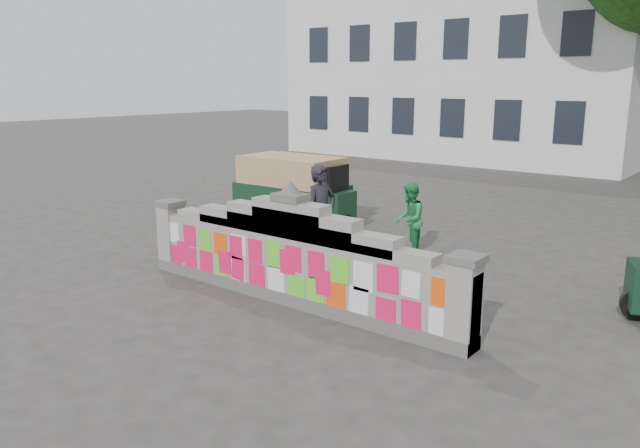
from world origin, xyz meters
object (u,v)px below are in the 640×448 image
Objects in this scene: cyclist_rider at (321,228)px; rickshaw_left at (294,190)px; cyclist_bike at (321,248)px; pedestrian at (409,219)px.

rickshaw_left is (-3.04, 2.78, -0.01)m from cyclist_rider.
rickshaw_left is at bearing 54.98° from cyclist_bike.
cyclist_bike is at bearing -82.60° from cyclist_rider.
cyclist_bike is 2.35m from pedestrian.
pedestrian is (0.51, 2.28, 0.21)m from cyclist_bike.
cyclist_rider is at bearing -44.21° from rickshaw_left.
cyclist_rider is 1.21× the size of pedestrian.
rickshaw_left is (-3.56, 0.50, 0.15)m from pedestrian.
pedestrian is at bearing -5.28° from cyclist_bike.
cyclist_bike is 0.37m from cyclist_rider.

